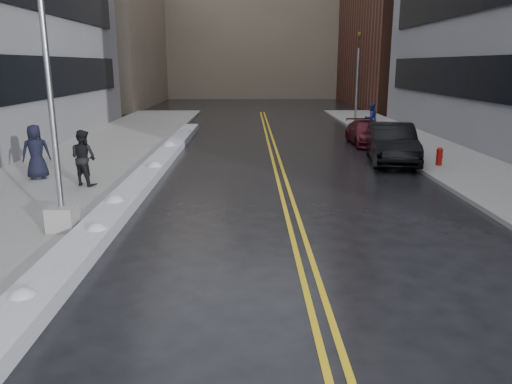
{
  "coord_description": "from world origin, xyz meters",
  "views": [
    {
      "loc": [
        1.29,
        -9.77,
        4.11
      ],
      "look_at": [
        1.45,
        1.21,
        1.3
      ],
      "focal_mm": 35.0,
      "sensor_mm": 36.0,
      "label": 1
    }
  ],
  "objects_px": {
    "pedestrian_east": "(371,118)",
    "car_maroon": "(367,133)",
    "fire_hydrant": "(439,155)",
    "traffic_signal": "(357,75)",
    "pedestrian_b": "(83,158)",
    "lamppost": "(54,134)",
    "pedestrian_c": "(36,152)",
    "car_black": "(392,143)"
  },
  "relations": [
    {
      "from": "pedestrian_east",
      "to": "car_maroon",
      "type": "relative_size",
      "value": 0.41
    },
    {
      "from": "fire_hydrant",
      "to": "pedestrian_east",
      "type": "relative_size",
      "value": 0.42
    },
    {
      "from": "traffic_signal",
      "to": "pedestrian_b",
      "type": "relative_size",
      "value": 3.2
    },
    {
      "from": "lamppost",
      "to": "pedestrian_c",
      "type": "xyz_separation_m",
      "value": [
        -2.93,
        5.74,
        -1.42
      ]
    },
    {
      "from": "car_maroon",
      "to": "pedestrian_east",
      "type": "bearing_deg",
      "value": 73.84
    },
    {
      "from": "pedestrian_c",
      "to": "traffic_signal",
      "type": "bearing_deg",
      "value": -154.55
    },
    {
      "from": "fire_hydrant",
      "to": "pedestrian_b",
      "type": "height_order",
      "value": "pedestrian_b"
    },
    {
      "from": "pedestrian_b",
      "to": "pedestrian_c",
      "type": "xyz_separation_m",
      "value": [
        -1.99,
        1.02,
        0.03
      ]
    },
    {
      "from": "lamppost",
      "to": "fire_hydrant",
      "type": "xyz_separation_m",
      "value": [
        12.3,
        8.0,
        -1.98
      ]
    },
    {
      "from": "traffic_signal",
      "to": "car_black",
      "type": "xyz_separation_m",
      "value": [
        -1.08,
        -12.64,
        -2.57
      ]
    },
    {
      "from": "fire_hydrant",
      "to": "pedestrian_b",
      "type": "relative_size",
      "value": 0.39
    },
    {
      "from": "fire_hydrant",
      "to": "traffic_signal",
      "type": "distance_m",
      "value": 14.3
    },
    {
      "from": "fire_hydrant",
      "to": "pedestrian_east",
      "type": "bearing_deg",
      "value": 92.74
    },
    {
      "from": "fire_hydrant",
      "to": "car_maroon",
      "type": "bearing_deg",
      "value": 103.37
    },
    {
      "from": "lamppost",
      "to": "pedestrian_b",
      "type": "height_order",
      "value": "lamppost"
    },
    {
      "from": "car_black",
      "to": "pedestrian_c",
      "type": "bearing_deg",
      "value": -157.4
    },
    {
      "from": "lamppost",
      "to": "pedestrian_c",
      "type": "distance_m",
      "value": 6.6
    },
    {
      "from": "pedestrian_c",
      "to": "car_maroon",
      "type": "relative_size",
      "value": 0.46
    },
    {
      "from": "pedestrian_c",
      "to": "pedestrian_east",
      "type": "xyz_separation_m",
      "value": [
        14.77,
        12.04,
        -0.09
      ]
    },
    {
      "from": "traffic_signal",
      "to": "car_maroon",
      "type": "bearing_deg",
      "value": -97.41
    },
    {
      "from": "lamppost",
      "to": "traffic_signal",
      "type": "height_order",
      "value": "lamppost"
    },
    {
      "from": "pedestrian_b",
      "to": "car_maroon",
      "type": "xyz_separation_m",
      "value": [
        11.74,
        9.59,
        -0.47
      ]
    },
    {
      "from": "pedestrian_east",
      "to": "car_black",
      "type": "distance_m",
      "value": 8.5
    },
    {
      "from": "pedestrian_b",
      "to": "car_black",
      "type": "xyz_separation_m",
      "value": [
        11.67,
        4.63,
        -0.25
      ]
    },
    {
      "from": "lamppost",
      "to": "car_maroon",
      "type": "relative_size",
      "value": 1.8
    },
    {
      "from": "lamppost",
      "to": "car_maroon",
      "type": "distance_m",
      "value": 18.03
    },
    {
      "from": "traffic_signal",
      "to": "pedestrian_c",
      "type": "bearing_deg",
      "value": -132.19
    },
    {
      "from": "traffic_signal",
      "to": "pedestrian_c",
      "type": "distance_m",
      "value": 22.06
    },
    {
      "from": "car_maroon",
      "to": "pedestrian_b",
      "type": "bearing_deg",
      "value": -140.38
    },
    {
      "from": "fire_hydrant",
      "to": "pedestrian_c",
      "type": "distance_m",
      "value": 15.41
    },
    {
      "from": "traffic_signal",
      "to": "car_maroon",
      "type": "relative_size",
      "value": 1.42
    },
    {
      "from": "pedestrian_b",
      "to": "car_black",
      "type": "bearing_deg",
      "value": -132.01
    },
    {
      "from": "pedestrian_b",
      "to": "car_black",
      "type": "distance_m",
      "value": 12.55
    },
    {
      "from": "lamppost",
      "to": "car_black",
      "type": "height_order",
      "value": "lamppost"
    },
    {
      "from": "pedestrian_c",
      "to": "car_black",
      "type": "distance_m",
      "value": 14.13
    },
    {
      "from": "traffic_signal",
      "to": "car_black",
      "type": "relative_size",
      "value": 1.18
    },
    {
      "from": "lamppost",
      "to": "pedestrian_b",
      "type": "bearing_deg",
      "value": 101.28
    },
    {
      "from": "fire_hydrant",
      "to": "pedestrian_c",
      "type": "relative_size",
      "value": 0.38
    },
    {
      "from": "pedestrian_east",
      "to": "pedestrian_b",
      "type": "bearing_deg",
      "value": 24.35
    },
    {
      "from": "pedestrian_east",
      "to": "pedestrian_c",
      "type": "bearing_deg",
      "value": 17.92
    },
    {
      "from": "traffic_signal",
      "to": "pedestrian_c",
      "type": "xyz_separation_m",
      "value": [
        -14.73,
        -16.26,
        -2.28
      ]
    },
    {
      "from": "fire_hydrant",
      "to": "pedestrian_c",
      "type": "bearing_deg",
      "value": -171.58
    }
  ]
}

